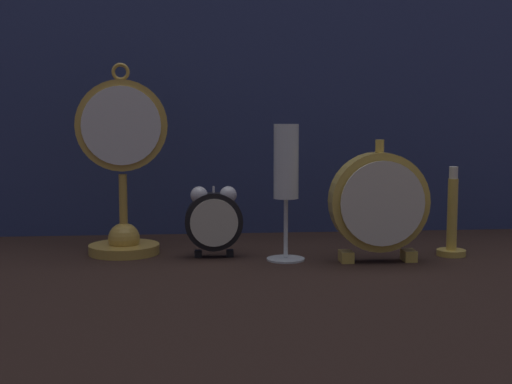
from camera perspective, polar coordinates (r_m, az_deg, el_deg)
name	(u,v)px	position (r m, az deg, el deg)	size (l,w,h in m)	color
ground_plane	(261,267)	(1.11, 0.37, -6.03)	(4.00, 4.00, 0.00)	black
fabric_backdrop_drape	(245,75)	(1.41, -0.91, 9.31)	(1.72, 0.01, 0.62)	navy
pocket_watch_on_stand	(123,179)	(1.22, -10.62, 1.05)	(0.15, 0.12, 0.32)	gold
alarm_clock_twin_bell	(214,218)	(1.18, -3.40, -2.10)	(0.10, 0.03, 0.12)	black
mantel_clock_silver	(379,203)	(1.15, 9.80, -0.86)	(0.16, 0.04, 0.20)	gold
champagne_flute	(286,173)	(1.15, 2.42, 1.50)	(0.06, 0.06, 0.22)	silver
brass_candlestick	(452,226)	(1.24, 15.40, -2.64)	(0.05, 0.05, 0.15)	gold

